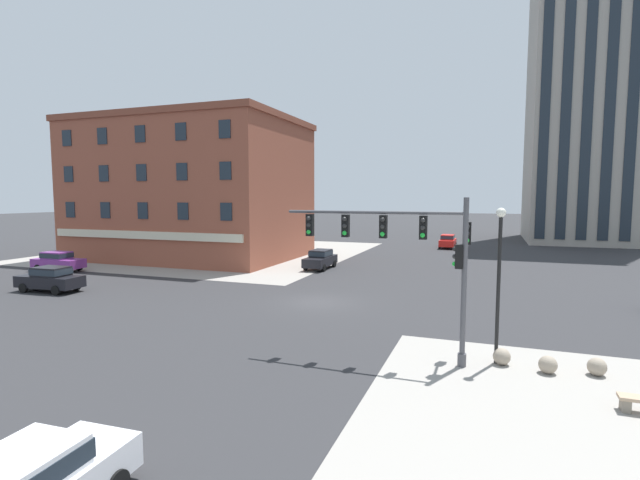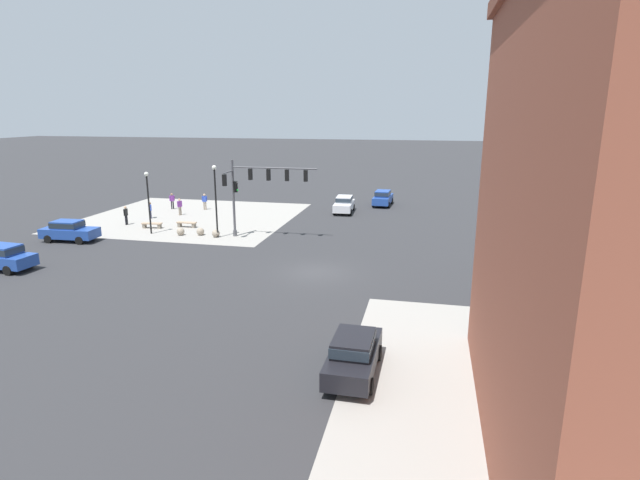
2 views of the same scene
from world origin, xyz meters
The scene contains 13 objects.
ground_plane centered at (0.00, 0.00, 0.00)m, with size 320.00×320.00×0.00m, color #2D2D30.
sidewalk_far_corner centered at (-20.00, 20.00, 0.00)m, with size 32.00×32.00×0.02m, color gray.
traffic_signal_main centered at (6.98, -7.96, 4.35)m, with size 7.22×2.09×6.36m.
bollard_sphere_curb_a centered at (10.21, -7.43, 0.32)m, with size 0.65×0.65×0.65m, color gray.
bollard_sphere_curb_b centered at (11.76, -7.78, 0.32)m, with size 0.65×0.65×0.65m, color gray.
bollard_sphere_curb_c centered at (13.38, -7.40, 0.32)m, with size 0.65×0.65×0.65m, color gray.
street_lamp_corner_near centered at (10.00, -7.31, 3.69)m, with size 0.36×0.36×5.97m.
car_main_northbound_near centered at (4.87, 33.24, 0.92)m, with size 1.93×4.42×1.68m.
car_main_northbound_far centered at (-18.02, -3.21, 0.92)m, with size 4.49×2.07×1.68m.
car_parked_curb centered at (-25.00, 3.33, 0.92)m, with size 4.46×2.01×1.68m.
car_cross_far centered at (-4.35, 12.36, 0.92)m, with size 1.94×4.42×1.68m.
storefront_block_near_corner centered at (-19.83, 15.56, 7.13)m, with size 22.10×15.53×14.24m.
residential_tower_skyline_right centered at (21.75, 49.16, 23.40)m, with size 14.55×18.42×46.77m.
Camera 1 is at (9.58, -25.88, 6.39)m, focal length 26.02 mm.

